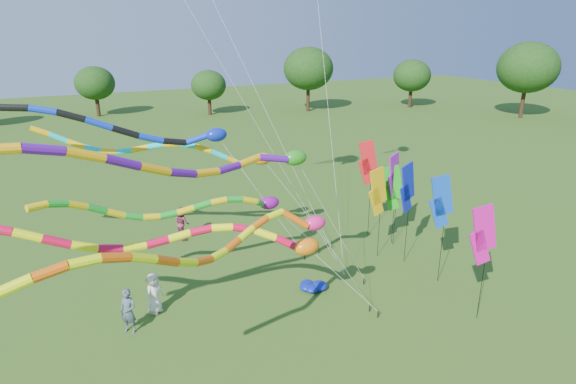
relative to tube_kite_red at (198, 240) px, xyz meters
name	(u,v)px	position (x,y,z in m)	size (l,w,h in m)	color
ground	(346,344)	(4.61, -2.54, -4.10)	(160.00, 160.00, 0.00)	#295115
tree_ring	(161,210)	(-1.35, -1.03, 1.70)	(119.60, 115.21, 9.55)	#382314
tube_kite_red	(198,240)	(0.00, 0.00, 0.00)	(13.46, 2.78, 6.19)	black
tube_kite_orange	(236,239)	(0.17, -3.44, 1.41)	(11.84, 4.51, 7.21)	black
tube_kite_purple	(162,162)	(-1.27, -1.42, 3.29)	(16.77, 3.85, 9.29)	black
tube_kite_blue	(84,125)	(-2.77, 5.72, 3.28)	(17.26, 3.72, 9.20)	black
tube_kite_cyan	(184,152)	(1.31, 6.24, 1.59)	(12.89, 3.82, 7.52)	black
tube_kite_green	(200,206)	(1.15, 3.61, -0.13)	(12.46, 1.94, 5.92)	black
banner_pole_blue_a	(407,188)	(10.60, 1.70, -0.18)	(1.14, 0.39, 5.19)	black
banner_pole_red	(368,163)	(10.93, 5.37, 0.10)	(1.15, 0.34, 5.48)	black
banner_pole_blue_b	(441,202)	(10.74, -0.37, -0.22)	(1.11, 0.48, 5.15)	black
banner_pole_green	(392,188)	(11.39, 3.74, -0.91)	(1.09, 0.55, 4.46)	black
banner_pole_orange	(378,192)	(9.77, 2.86, -0.60)	(1.16, 0.17, 4.77)	black
banner_pole_magenta_a	(483,235)	(10.03, -3.36, -0.47)	(1.13, 0.44, 4.90)	black
banner_pole_violet	(394,176)	(11.46, 3.78, -0.29)	(1.11, 0.50, 5.09)	black
blue_nylon_heap	(310,289)	(5.20, 1.27, -3.91)	(1.09, 1.13, 0.43)	#0B1B98
person_a	(154,293)	(-1.21, 2.74, -3.23)	(0.85, 0.56, 1.75)	silver
person_b	(128,311)	(-2.37, 1.80, -3.20)	(0.66, 0.43, 1.81)	#455361
person_c	(182,223)	(1.71, 9.44, -3.18)	(0.90, 0.70, 1.84)	brown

